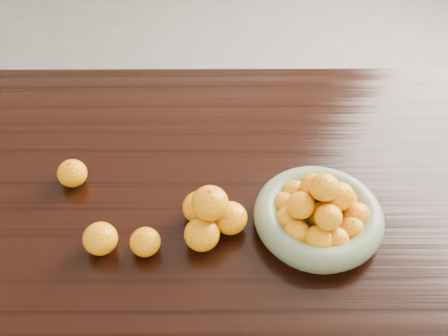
{
  "coord_description": "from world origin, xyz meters",
  "views": [
    {
      "loc": [
        0.0,
        -0.84,
        1.68
      ],
      "look_at": [
        0.01,
        -0.02,
        0.83
      ],
      "focal_mm": 40.0,
      "sensor_mm": 36.0,
      "label": 1
    }
  ],
  "objects_px": {
    "orange_pyramid": "(210,215)",
    "loose_orange_0": "(72,173)",
    "dining_table": "(222,207)",
    "fruit_bowl": "(319,214)"
  },
  "relations": [
    {
      "from": "dining_table",
      "to": "orange_pyramid",
      "type": "height_order",
      "value": "orange_pyramid"
    },
    {
      "from": "fruit_bowl",
      "to": "orange_pyramid",
      "type": "relative_size",
      "value": 1.89
    },
    {
      "from": "loose_orange_0",
      "to": "orange_pyramid",
      "type": "bearing_deg",
      "value": -23.46
    },
    {
      "from": "dining_table",
      "to": "orange_pyramid",
      "type": "bearing_deg",
      "value": -100.45
    },
    {
      "from": "dining_table",
      "to": "fruit_bowl",
      "type": "height_order",
      "value": "fruit_bowl"
    },
    {
      "from": "dining_table",
      "to": "loose_orange_0",
      "type": "relative_size",
      "value": 27.49
    },
    {
      "from": "fruit_bowl",
      "to": "loose_orange_0",
      "type": "xyz_separation_m",
      "value": [
        -0.59,
        0.14,
        -0.01
      ]
    },
    {
      "from": "fruit_bowl",
      "to": "orange_pyramid",
      "type": "height_order",
      "value": "fruit_bowl"
    },
    {
      "from": "dining_table",
      "to": "orange_pyramid",
      "type": "distance_m",
      "value": 0.2
    },
    {
      "from": "orange_pyramid",
      "to": "loose_orange_0",
      "type": "xyz_separation_m",
      "value": [
        -0.34,
        0.15,
        -0.02
      ]
    }
  ]
}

